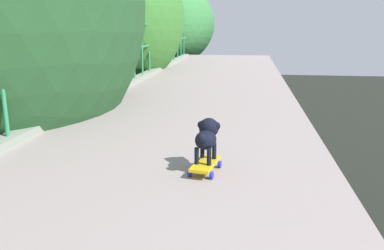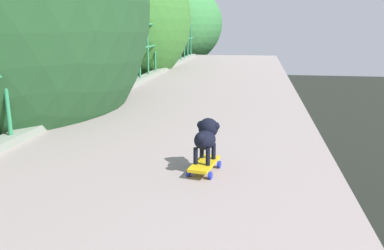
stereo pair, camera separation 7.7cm
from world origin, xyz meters
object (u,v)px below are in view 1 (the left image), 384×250
object	(u,v)px
city_bus	(84,101)
toy_skateboard	(205,164)
small_dog	(207,135)
car_white_seventh	(74,180)

from	to	relation	value
city_bus	toy_skateboard	size ratio (longest dim) A/B	26.97
toy_skateboard	small_dog	xyz separation A→B (m)	(0.01, 0.06, 0.23)
car_white_seventh	city_bus	world-z (taller)	city_bus
car_white_seventh	toy_skateboard	distance (m)	14.89
small_dog	city_bus	bearing A→B (deg)	115.43
car_white_seventh	toy_skateboard	xyz separation A→B (m)	(6.87, -12.09, 5.34)
car_white_seventh	toy_skateboard	bearing A→B (deg)	-60.41
city_bus	small_dog	distance (m)	25.90
car_white_seventh	small_dog	world-z (taller)	small_dog
toy_skateboard	small_dog	distance (m)	0.24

